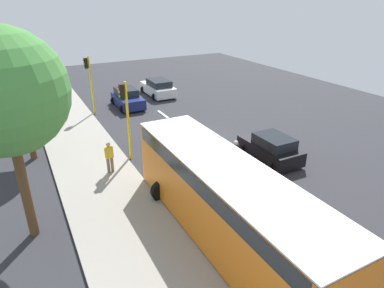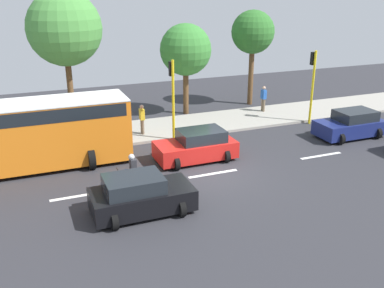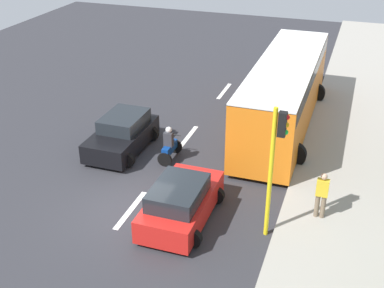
% 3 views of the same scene
% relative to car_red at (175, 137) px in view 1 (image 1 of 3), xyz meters
% --- Properties ---
extents(ground_plane, '(40.00, 60.00, 0.10)m').
position_rel_car_red_xyz_m(ground_plane, '(-1.86, -0.05, -0.76)').
color(ground_plane, '#2D2D33').
extents(sidewalk, '(4.00, 60.00, 0.15)m').
position_rel_car_red_xyz_m(sidewalk, '(5.14, -0.05, -0.64)').
color(sidewalk, '#9E998E').
rests_on(sidewalk, ground).
extents(lane_stripe_far_north, '(0.20, 2.40, 0.01)m').
position_rel_car_red_xyz_m(lane_stripe_far_north, '(-1.86, -12.05, -0.70)').
color(lane_stripe_far_north, white).
rests_on(lane_stripe_far_north, ground).
extents(lane_stripe_north, '(0.20, 2.40, 0.01)m').
position_rel_car_red_xyz_m(lane_stripe_north, '(-1.86, -6.05, -0.70)').
color(lane_stripe_north, white).
rests_on(lane_stripe_north, ground).
extents(lane_stripe_mid, '(0.20, 2.40, 0.01)m').
position_rel_car_red_xyz_m(lane_stripe_mid, '(-1.86, -0.05, -0.70)').
color(lane_stripe_mid, white).
rests_on(lane_stripe_mid, ground).
extents(lane_stripe_south, '(0.20, 2.40, 0.01)m').
position_rel_car_red_xyz_m(lane_stripe_south, '(-1.86, 5.95, -0.70)').
color(lane_stripe_south, white).
rests_on(lane_stripe_south, ground).
extents(lane_stripe_far_south, '(0.20, 2.40, 0.01)m').
position_rel_car_red_xyz_m(lane_stripe_far_south, '(-1.86, 11.95, -0.70)').
color(lane_stripe_far_south, white).
rests_on(lane_stripe_far_south, ground).
extents(car_red, '(2.27, 3.91, 1.52)m').
position_rel_car_red_xyz_m(car_red, '(0.00, 0.00, 0.00)').
color(car_red, red).
rests_on(car_red, ground).
extents(car_dark_blue, '(2.25, 3.87, 1.52)m').
position_rel_car_red_xyz_m(car_dark_blue, '(-0.03, -9.41, -0.00)').
color(car_dark_blue, navy).
rests_on(car_dark_blue, ground).
extents(car_black, '(2.29, 3.83, 1.52)m').
position_rel_car_red_xyz_m(car_black, '(-4.11, 3.98, -0.00)').
color(car_black, black).
rests_on(car_black, ground).
extents(car_white, '(2.37, 4.37, 1.52)m').
position_rel_car_red_xyz_m(car_white, '(-3.65, -11.48, 0.00)').
color(car_white, white).
rests_on(car_white, ground).
extents(city_bus, '(3.20, 11.00, 3.16)m').
position_rel_car_red_xyz_m(city_bus, '(1.91, 8.52, 1.14)').
color(city_bus, orange).
rests_on(city_bus, ground).
extents(motorcycle, '(0.60, 1.30, 1.53)m').
position_rel_car_red_xyz_m(motorcycle, '(-1.88, 3.78, -0.07)').
color(motorcycle, black).
rests_on(motorcycle, ground).
extents(pedestrian_near_signal, '(0.40, 0.24, 1.69)m').
position_rel_car_red_xyz_m(pedestrian_near_signal, '(5.99, -7.28, 0.35)').
color(pedestrian_near_signal, '#72604C').
rests_on(pedestrian_near_signal, sidewalk).
extents(pedestrian_by_tree, '(0.40, 0.24, 1.69)m').
position_rel_car_red_xyz_m(pedestrian_by_tree, '(4.42, 1.51, 0.35)').
color(pedestrian_by_tree, '#72604C').
rests_on(pedestrian_by_tree, sidewalk).
extents(traffic_light_corner, '(0.49, 0.24, 4.50)m').
position_rel_car_red_xyz_m(traffic_light_corner, '(2.98, 0.17, 2.22)').
color(traffic_light_corner, yellow).
rests_on(traffic_light_corner, ground).
extents(traffic_light_midblock, '(0.49, 0.24, 4.50)m').
position_rel_car_red_xyz_m(traffic_light_midblock, '(2.98, -8.77, 2.22)').
color(traffic_light_midblock, yellow).
rests_on(traffic_light_midblock, ground).
extents(street_tree_north, '(2.96, 2.96, 6.57)m').
position_rel_car_red_xyz_m(street_tree_north, '(8.40, -7.61, 4.32)').
color(street_tree_north, brown).
rests_on(street_tree_north, ground).
extents(street_tree_center, '(3.31, 3.31, 5.89)m').
position_rel_car_red_xyz_m(street_tree_center, '(7.85, -2.46, 3.50)').
color(street_tree_center, brown).
rests_on(street_tree_center, ground).
extents(street_tree_south, '(4.35, 4.35, 7.93)m').
position_rel_car_red_xyz_m(street_tree_south, '(8.42, 4.85, 5.02)').
color(street_tree_south, brown).
rests_on(street_tree_south, ground).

